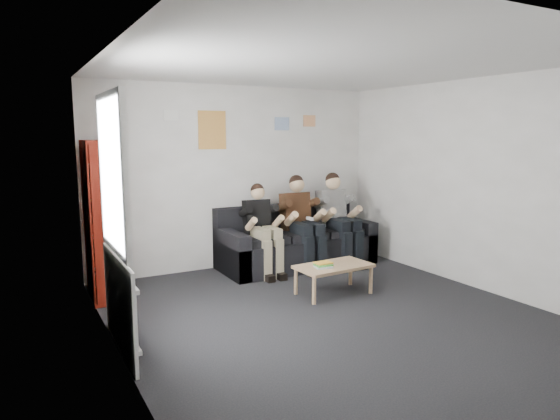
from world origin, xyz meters
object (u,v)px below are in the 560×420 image
at_px(coffee_table, 334,268).
at_px(person_left, 263,229).
at_px(sofa, 295,244).
at_px(bookshelf, 101,220).
at_px(person_right, 339,219).
at_px(person_middle, 303,223).

distance_m(coffee_table, person_left, 1.33).
height_order(sofa, bookshelf, bookshelf).
xyz_separation_m(sofa, person_left, (-0.66, -0.20, 0.33)).
bearing_deg(sofa, person_right, -17.77).
bearing_deg(bookshelf, person_right, 3.56).
height_order(sofa, person_middle, person_middle).
bearing_deg(person_right, person_left, -176.82).
bearing_deg(coffee_table, bookshelf, 153.03).
xyz_separation_m(sofa, person_middle, (-0.00, -0.21, 0.37)).
distance_m(sofa, bookshelf, 2.90).
relative_size(coffee_table, person_right, 0.67).
distance_m(sofa, coffee_table, 1.47).
distance_m(sofa, person_right, 0.78).
relative_size(coffee_table, person_left, 0.73).
bearing_deg(coffee_table, sofa, 78.64).
relative_size(sofa, coffee_table, 2.50).
relative_size(bookshelf, coffee_table, 2.04).
bearing_deg(person_middle, person_right, 3.41).
bearing_deg(bookshelf, person_left, 3.08).
relative_size(sofa, person_left, 1.82).
xyz_separation_m(person_left, person_right, (1.31, -0.01, 0.04)).
xyz_separation_m(coffee_table, person_right, (0.94, 1.23, 0.37)).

